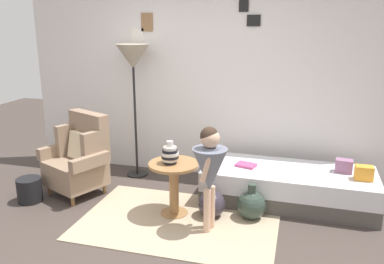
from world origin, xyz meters
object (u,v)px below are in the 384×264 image
object	(u,v)px
vase_striped	(170,154)
person_child	(210,166)
armchair	(80,158)
demijohn_near	(211,204)
daybed	(288,186)
demijohn_far	(251,205)
magazine_basket	(30,190)
side_table	(174,178)
book_on_daybed	(246,165)
floor_lamp	(133,61)

from	to	relation	value
vase_striped	person_child	bearing A→B (deg)	-25.41
armchair	demijohn_near	world-z (taller)	armchair
armchair	daybed	distance (m)	2.47
vase_striped	demijohn_far	distance (m)	1.00
demijohn_near	person_child	bearing A→B (deg)	-81.85
demijohn_far	magazine_basket	distance (m)	2.53
demijohn_far	person_child	bearing A→B (deg)	-135.97
side_table	demijohn_near	xyz separation A→B (m)	(0.40, 0.05, -0.26)
side_table	demijohn_near	world-z (taller)	side_table
daybed	person_child	distance (m)	1.22
armchair	person_child	size ratio (longest dim) A/B	0.91
armchair	magazine_basket	distance (m)	0.66
person_child	book_on_daybed	size ratio (longest dim) A/B	4.85
demijohn_far	book_on_daybed	bearing A→B (deg)	105.60
daybed	demijohn_near	size ratio (longest dim) A/B	5.08
magazine_basket	side_table	bearing A→B (deg)	4.78
vase_striped	book_on_daybed	xyz separation A→B (m)	(0.71, 0.62, -0.27)
floor_lamp	magazine_basket	xyz separation A→B (m)	(-0.87, -1.10, -1.39)
armchair	floor_lamp	distance (m)	1.37
demijohn_near	daybed	bearing A→B (deg)	37.16
side_table	person_child	size ratio (longest dim) A/B	0.55
floor_lamp	book_on_daybed	bearing A→B (deg)	-13.25
armchair	vase_striped	world-z (taller)	armchair
demijohn_near	demijohn_far	xyz separation A→B (m)	(0.41, 0.07, 0.01)
floor_lamp	demijohn_near	size ratio (longest dim) A/B	4.61
vase_striped	person_child	world-z (taller)	person_child
floor_lamp	book_on_daybed	distance (m)	1.91
daybed	demijohn_far	distance (m)	0.62
side_table	person_child	world-z (taller)	person_child
vase_striped	demijohn_near	bearing A→B (deg)	8.21
magazine_basket	vase_striped	bearing A→B (deg)	4.36
floor_lamp	demijohn_far	world-z (taller)	floor_lamp
side_table	book_on_daybed	size ratio (longest dim) A/B	2.66
book_on_daybed	magazine_basket	xyz separation A→B (m)	(-2.39, -0.74, -0.28)
side_table	vase_striped	size ratio (longest dim) A/B	2.43
armchair	vase_striped	size ratio (longest dim) A/B	4.02
vase_striped	book_on_daybed	size ratio (longest dim) A/B	1.10
magazine_basket	demijohn_far	bearing A→B (deg)	5.95
daybed	person_child	xyz separation A→B (m)	(-0.72, -0.86, 0.48)
armchair	person_child	world-z (taller)	person_child
side_table	magazine_basket	size ratio (longest dim) A/B	2.09
demijohn_far	vase_striped	bearing A→B (deg)	-170.91
book_on_daybed	armchair	bearing A→B (deg)	-169.81
daybed	person_child	bearing A→B (deg)	-129.85
side_table	demijohn_near	bearing A→B (deg)	6.74
floor_lamp	demijohn_near	world-z (taller)	floor_lamp
vase_striped	person_child	size ratio (longest dim) A/B	0.23
armchair	person_child	xyz separation A→B (m)	(1.71, -0.49, 0.24)
vase_striped	floor_lamp	bearing A→B (deg)	129.68
side_table	magazine_basket	bearing A→B (deg)	-175.22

